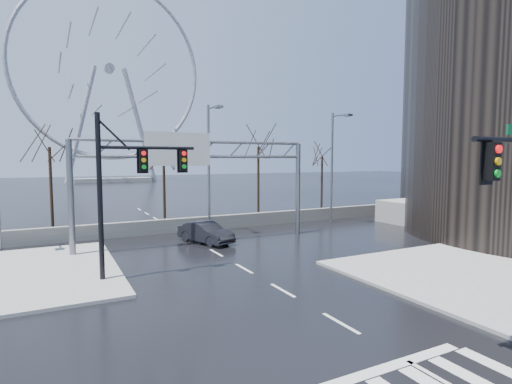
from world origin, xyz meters
TOP-DOWN VIEW (x-y plane):
  - ground at (0.00, 0.00)m, footprint 260.00×260.00m
  - sidewalk_right_ext at (10.00, 2.00)m, footprint 12.00×10.00m
  - sidewalk_far at (-11.00, 12.00)m, footprint 10.00×12.00m
  - barrier_wall at (0.00, 20.00)m, footprint 52.00×0.50m
  - signal_mast_far at (-5.87, 8.96)m, footprint 4.72×0.41m
  - sign_gantry at (-0.38, 14.96)m, footprint 16.36×0.40m
  - streetlight_mid at (2.00, 18.16)m, footprint 0.50×2.55m
  - streetlight_right at (14.00, 18.16)m, footprint 0.50×2.55m
  - tree_left at (-9.00, 23.50)m, footprint 3.75×3.75m
  - tree_center at (0.00, 24.50)m, footprint 3.25×3.25m
  - tree_right at (9.00, 23.50)m, footprint 3.90×3.90m
  - tree_far_right at (17.00, 24.00)m, footprint 3.40×3.40m
  - ferris_wheel at (5.00, 95.00)m, footprint 45.00×6.00m
  - car at (0.45, 15.13)m, footprint 3.05×4.73m

SIDE VIEW (x-z plane):
  - ground at x=0.00m, z-range 0.00..0.00m
  - sidewalk_right_ext at x=10.00m, z-range 0.00..0.15m
  - sidewalk_far at x=-11.00m, z-range 0.00..0.15m
  - barrier_wall at x=0.00m, z-range 0.00..1.10m
  - car at x=0.45m, z-range 0.00..1.47m
  - signal_mast_far at x=-5.87m, z-range 0.83..8.83m
  - tree_center at x=0.00m, z-range 1.92..8.42m
  - sign_gantry at x=-0.38m, z-range 1.38..8.98m
  - tree_far_right at x=17.00m, z-range 2.01..8.81m
  - streetlight_mid at x=2.00m, z-range 0.89..10.89m
  - streetlight_right at x=14.00m, z-range 0.89..10.89m
  - tree_left at x=-9.00m, z-range 2.23..9.73m
  - tree_right at x=9.00m, z-range 2.32..10.12m
  - ferris_wheel at x=5.00m, z-range 0.68..51.59m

